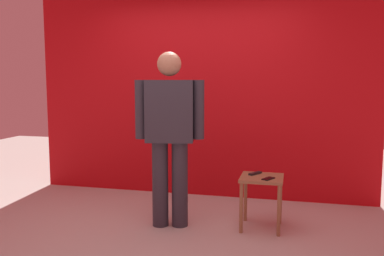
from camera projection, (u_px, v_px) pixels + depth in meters
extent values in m
plane|color=#B7B2A8|center=(162.00, 240.00, 3.90)|extent=(12.00, 12.00, 0.00)
cube|color=#B70D13|center=(201.00, 73.00, 5.30)|extent=(4.41, 0.12, 3.18)
cylinder|color=#2D2D38|center=(160.00, 184.00, 4.24)|extent=(0.19, 0.19, 0.88)
cylinder|color=#2D2D38|center=(180.00, 184.00, 4.23)|extent=(0.19, 0.19, 0.88)
cube|color=#2D2D38|center=(170.00, 111.00, 4.15)|extent=(0.51, 0.33, 0.62)
cube|color=red|center=(171.00, 107.00, 4.27)|extent=(0.13, 0.04, 0.52)
cube|color=#C68CB7|center=(171.00, 109.00, 4.28)|extent=(0.05, 0.02, 0.47)
cylinder|color=#2D2D38|center=(141.00, 109.00, 4.16)|extent=(0.14, 0.14, 0.59)
cylinder|color=#2D2D38|center=(198.00, 110.00, 4.13)|extent=(0.14, 0.14, 0.59)
sphere|color=#A87A5B|center=(169.00, 64.00, 4.09)|extent=(0.24, 0.24, 0.24)
cube|color=olive|center=(262.00, 178.00, 4.15)|extent=(0.42, 0.42, 0.03)
cylinder|color=olive|center=(241.00, 208.00, 4.05)|extent=(0.04, 0.04, 0.51)
cylinder|color=olive|center=(279.00, 211.00, 3.97)|extent=(0.04, 0.04, 0.51)
cylinder|color=olive|center=(245.00, 198.00, 4.40)|extent=(0.04, 0.04, 0.51)
cylinder|color=olive|center=(280.00, 200.00, 4.32)|extent=(0.04, 0.04, 0.51)
cube|color=black|center=(268.00, 179.00, 4.05)|extent=(0.13, 0.16, 0.01)
cube|color=black|center=(255.00, 173.00, 4.25)|extent=(0.13, 0.17, 0.02)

